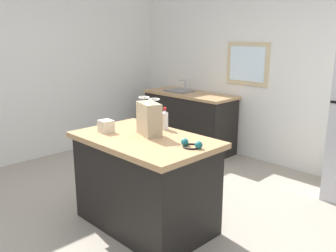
{
  "coord_description": "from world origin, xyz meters",
  "views": [
    {
      "loc": [
        2.34,
        -2.07,
        1.79
      ],
      "look_at": [
        -0.05,
        0.28,
        0.92
      ],
      "focal_mm": 38.75,
      "sensor_mm": 36.0,
      "label": 1
    }
  ],
  "objects_px": {
    "kitchen_island": "(145,182)",
    "bottle": "(165,120)",
    "shopping_bag": "(149,119)",
    "small_box": "(106,126)",
    "ear_defenders": "(192,145)"
  },
  "relations": [
    {
      "from": "shopping_bag",
      "to": "ear_defenders",
      "type": "xyz_separation_m",
      "value": [
        0.52,
        0.0,
        -0.13
      ]
    },
    {
      "from": "kitchen_island",
      "to": "bottle",
      "type": "height_order",
      "value": "bottle"
    },
    {
      "from": "kitchen_island",
      "to": "bottle",
      "type": "distance_m",
      "value": 0.63
    },
    {
      "from": "small_box",
      "to": "kitchen_island",
      "type": "bearing_deg",
      "value": 20.32
    },
    {
      "from": "kitchen_island",
      "to": "small_box",
      "type": "distance_m",
      "value": 0.64
    },
    {
      "from": "bottle",
      "to": "kitchen_island",
      "type": "bearing_deg",
      "value": -77.7
    },
    {
      "from": "kitchen_island",
      "to": "bottle",
      "type": "bearing_deg",
      "value": 102.3
    },
    {
      "from": "small_box",
      "to": "ear_defenders",
      "type": "bearing_deg",
      "value": 14.15
    },
    {
      "from": "kitchen_island",
      "to": "ear_defenders",
      "type": "bearing_deg",
      "value": 9.14
    },
    {
      "from": "kitchen_island",
      "to": "shopping_bag",
      "type": "relative_size",
      "value": 3.78
    },
    {
      "from": "shopping_bag",
      "to": "kitchen_island",
      "type": "bearing_deg",
      "value": -74.59
    },
    {
      "from": "bottle",
      "to": "small_box",
      "type": "bearing_deg",
      "value": -124.02
    },
    {
      "from": "kitchen_island",
      "to": "small_box",
      "type": "relative_size",
      "value": 10.2
    },
    {
      "from": "shopping_bag",
      "to": "bottle",
      "type": "distance_m",
      "value": 0.26
    },
    {
      "from": "small_box",
      "to": "ear_defenders",
      "type": "relative_size",
      "value": 0.65
    }
  ]
}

